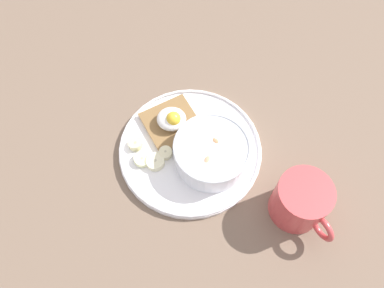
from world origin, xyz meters
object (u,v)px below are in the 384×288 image
(banana_slice_front, at_px, (157,162))
(banana_slice_right, at_px, (137,144))
(oatmeal_bowl, at_px, (213,152))
(banana_slice_back, at_px, (144,159))
(toast_slice, at_px, (174,124))
(poached_egg, at_px, (174,119))
(banana_slice_left, at_px, (167,153))
(coffee_mug, at_px, (303,201))

(banana_slice_front, relative_size, banana_slice_right, 1.20)
(oatmeal_bowl, bearing_deg, banana_slice_back, -179.25)
(banana_slice_back, bearing_deg, toast_slice, 54.79)
(banana_slice_right, bearing_deg, poached_egg, 31.82)
(oatmeal_bowl, distance_m, banana_slice_back, 0.13)
(banana_slice_left, xyz_separation_m, banana_slice_back, (-0.04, -0.01, -0.00))
(oatmeal_bowl, bearing_deg, banana_slice_front, -175.75)
(banana_slice_back, bearing_deg, oatmeal_bowl, 0.75)
(coffee_mug, bearing_deg, toast_slice, 142.10)
(poached_egg, bearing_deg, banana_slice_left, -100.87)
(oatmeal_bowl, xyz_separation_m, poached_egg, (-0.08, 0.08, -0.00))
(oatmeal_bowl, xyz_separation_m, banana_slice_front, (-0.11, -0.01, -0.02))
(banana_slice_left, bearing_deg, oatmeal_bowl, -6.75)
(oatmeal_bowl, xyz_separation_m, coffee_mug, (0.15, -0.10, 0.01))
(banana_slice_left, bearing_deg, poached_egg, 79.13)
(banana_slice_right, height_order, coffee_mug, coffee_mug)
(banana_slice_front, distance_m, banana_slice_back, 0.03)
(banana_slice_left, bearing_deg, coffee_mug, -24.82)
(poached_egg, height_order, banana_slice_left, poached_egg)
(banana_slice_left, relative_size, banana_slice_back, 0.59)
(banana_slice_front, height_order, banana_slice_left, banana_slice_left)
(toast_slice, xyz_separation_m, poached_egg, (0.00, -0.00, 0.02))
(toast_slice, relative_size, banana_slice_back, 2.98)
(banana_slice_back, xyz_separation_m, banana_slice_right, (-0.01, 0.03, 0.00))
(toast_slice, height_order, coffee_mug, coffee_mug)
(banana_slice_front, bearing_deg, banana_slice_right, 135.74)
(banana_slice_back, bearing_deg, poached_egg, 53.60)
(oatmeal_bowl, xyz_separation_m, banana_slice_left, (-0.09, 0.01, -0.02))
(banana_slice_front, height_order, banana_slice_back, banana_slice_front)
(banana_slice_left, bearing_deg, banana_slice_right, 160.81)
(poached_egg, relative_size, coffee_mug, 0.61)
(banana_slice_left, distance_m, coffee_mug, 0.27)
(toast_slice, relative_size, banana_slice_front, 2.79)
(toast_slice, bearing_deg, banana_slice_front, -109.76)
(banana_slice_left, height_order, coffee_mug, coffee_mug)
(oatmeal_bowl, relative_size, toast_slice, 1.03)
(toast_slice, relative_size, banana_slice_right, 3.35)
(banana_slice_right, bearing_deg, banana_slice_back, -65.56)
(oatmeal_bowl, height_order, banana_slice_right, oatmeal_bowl)
(oatmeal_bowl, xyz_separation_m, toast_slice, (-0.08, 0.08, -0.02))
(oatmeal_bowl, relative_size, poached_egg, 1.94)
(oatmeal_bowl, height_order, poached_egg, oatmeal_bowl)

